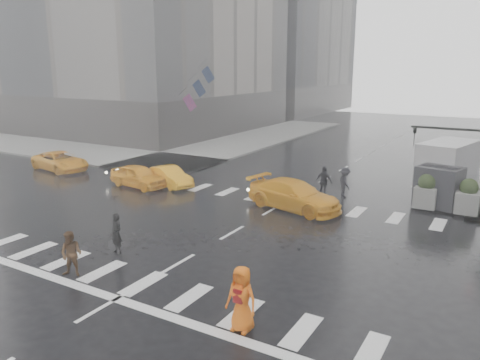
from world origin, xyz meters
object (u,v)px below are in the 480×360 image
Objects in this scene: pedestrian_brown at (71,254)px; taxi_mid at (169,176)px; box_truck at (445,169)px; taxi_front at (138,176)px; traffic_signal_pole at (473,154)px; pedestrian_orange at (242,299)px.

taxi_mid is (-5.26, 12.13, -0.22)m from pedestrian_brown.
taxi_mid is 16.51m from box_truck.
box_truck is (16.96, 6.95, 1.00)m from taxi_front.
box_truck is at bearing 115.80° from traffic_signal_pole.
traffic_signal_pole is 19.00m from pedestrian_brown.
taxi_mid is at bearing -171.03° from traffic_signal_pole.
taxi_mid is at bearing -45.68° from taxi_front.
pedestrian_brown is at bearing -136.69° from taxi_mid.
traffic_signal_pole is at bearing -51.03° from box_truck.
taxi_mid is at bearing 91.71° from pedestrian_brown.
taxi_mid is 0.63× the size of box_truck.
taxi_front is at bearing -168.28° from traffic_signal_pole.
traffic_signal_pole is 0.75× the size of box_truck.
box_truck reaches higher than taxi_front.
traffic_signal_pole is at bearing -61.17° from taxi_mid.
traffic_signal_pole is 2.67× the size of pedestrian_brown.
traffic_signal_pole is 2.30× the size of pedestrian_orange.
box_truck is at bearing 81.08° from pedestrian_orange.
pedestrian_orange is 0.52× the size of taxi_mid.
box_truck reaches higher than pedestrian_brown.
pedestrian_brown is 0.86× the size of pedestrian_orange.
pedestrian_orange is (7.12, -0.00, 0.14)m from pedestrian_brown.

